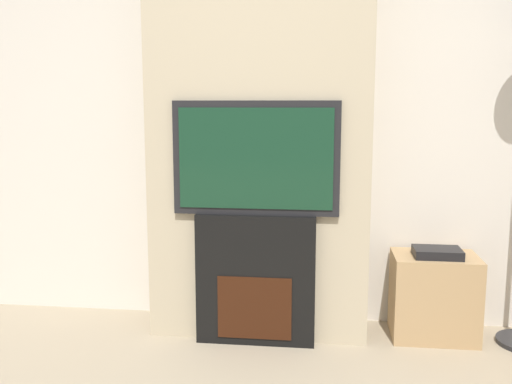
{
  "coord_description": "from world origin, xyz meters",
  "views": [
    {
      "loc": [
        0.37,
        -1.43,
        1.33
      ],
      "look_at": [
        0.0,
        1.61,
        0.86
      ],
      "focal_mm": 40.0,
      "sensor_mm": 36.0,
      "label": 1
    }
  ],
  "objects": [
    {
      "name": "wall_back",
      "position": [
        0.0,
        2.03,
        1.35
      ],
      "size": [
        6.0,
        0.06,
        2.7
      ],
      "color": "silver",
      "rests_on": "ground_plane"
    },
    {
      "name": "chimney_breast",
      "position": [
        0.0,
        1.81,
        1.35
      ],
      "size": [
        1.24,
        0.39,
        2.7
      ],
      "color": "#BCAD8E",
      "rests_on": "ground_plane"
    },
    {
      "name": "fireplace",
      "position": [
        0.0,
        1.61,
        0.36
      ],
      "size": [
        0.66,
        0.15,
        0.73
      ],
      "color": "black",
      "rests_on": "ground_plane"
    },
    {
      "name": "television",
      "position": [
        0.0,
        1.61,
        1.04
      ],
      "size": [
        0.9,
        0.07,
        0.62
      ],
      "color": "black",
      "rests_on": "fireplace"
    },
    {
      "name": "media_stand",
      "position": [
        1.0,
        1.8,
        0.25
      ],
      "size": [
        0.47,
        0.34,
        0.53
      ],
      "color": "tan",
      "rests_on": "ground_plane"
    }
  ]
}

